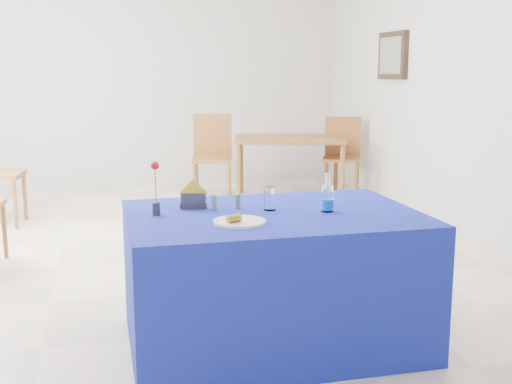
{
  "coord_description": "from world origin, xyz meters",
  "views": [
    {
      "loc": [
        -0.75,
        -5.1,
        1.53
      ],
      "look_at": [
        0.02,
        -1.98,
        0.92
      ],
      "focal_mm": 45.0,
      "sensor_mm": 36.0,
      "label": 1
    }
  ],
  "objects_px": {
    "water_bottle": "(327,199)",
    "chair_bg_left": "(212,151)",
    "blue_table": "(273,278)",
    "oak_table": "(290,143)",
    "plate": "(239,222)",
    "chair_bg_right": "(342,151)"
  },
  "relations": [
    {
      "from": "plate",
      "to": "oak_table",
      "type": "relative_size",
      "value": 0.19
    },
    {
      "from": "water_bottle",
      "to": "oak_table",
      "type": "xyz_separation_m",
      "value": [
        1.01,
        4.06,
        -0.15
      ]
    },
    {
      "from": "blue_table",
      "to": "chair_bg_left",
      "type": "distance_m",
      "value": 4.17
    },
    {
      "from": "water_bottle",
      "to": "oak_table",
      "type": "relative_size",
      "value": 0.15
    },
    {
      "from": "plate",
      "to": "water_bottle",
      "type": "xyz_separation_m",
      "value": [
        0.53,
        0.16,
        0.06
      ]
    },
    {
      "from": "water_bottle",
      "to": "oak_table",
      "type": "distance_m",
      "value": 4.19
    },
    {
      "from": "water_bottle",
      "to": "oak_table",
      "type": "bearing_deg",
      "value": 76.02
    },
    {
      "from": "blue_table",
      "to": "water_bottle",
      "type": "bearing_deg",
      "value": -9.54
    },
    {
      "from": "water_bottle",
      "to": "chair_bg_left",
      "type": "height_order",
      "value": "chair_bg_left"
    },
    {
      "from": "chair_bg_right",
      "to": "plate",
      "type": "bearing_deg",
      "value": -93.49
    },
    {
      "from": "water_bottle",
      "to": "oak_table",
      "type": "height_order",
      "value": "water_bottle"
    },
    {
      "from": "blue_table",
      "to": "chair_bg_left",
      "type": "relative_size",
      "value": 1.56
    },
    {
      "from": "oak_table",
      "to": "chair_bg_right",
      "type": "distance_m",
      "value": 0.67
    },
    {
      "from": "water_bottle",
      "to": "chair_bg_right",
      "type": "xyz_separation_m",
      "value": [
        1.67,
        4.01,
        -0.26
      ]
    },
    {
      "from": "water_bottle",
      "to": "chair_bg_left",
      "type": "distance_m",
      "value": 4.2
    },
    {
      "from": "plate",
      "to": "chair_bg_left",
      "type": "relative_size",
      "value": 0.26
    },
    {
      "from": "water_bottle",
      "to": "blue_table",
      "type": "bearing_deg",
      "value": 170.46
    },
    {
      "from": "chair_bg_left",
      "to": "blue_table",
      "type": "bearing_deg",
      "value": -83.47
    },
    {
      "from": "plate",
      "to": "chair_bg_right",
      "type": "xyz_separation_m",
      "value": [
        2.2,
        4.17,
        -0.2
      ]
    },
    {
      "from": "water_bottle",
      "to": "chair_bg_left",
      "type": "xyz_separation_m",
      "value": [
        0.09,
        4.19,
        -0.24
      ]
    },
    {
      "from": "water_bottle",
      "to": "chair_bg_left",
      "type": "relative_size",
      "value": 0.21
    },
    {
      "from": "plate",
      "to": "oak_table",
      "type": "bearing_deg",
      "value": 69.88
    }
  ]
}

